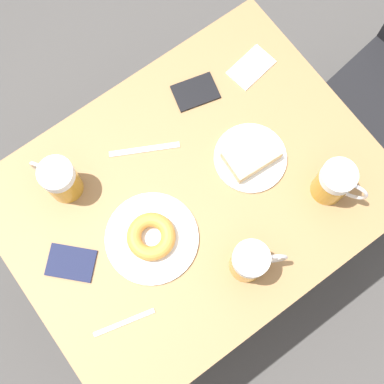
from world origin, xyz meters
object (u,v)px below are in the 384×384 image
Objects in this scene: beer_mug_left at (334,183)px; passport_near_edge at (71,263)px; beer_mug_right at (60,180)px; fork at (124,322)px; plate_with_donut at (152,237)px; plate_with_cake at (251,156)px; beer_mug_center at (252,261)px; passport_far_edge at (195,92)px; napkin_folded at (251,67)px; knife at (144,149)px.

beer_mug_left is 0.73m from passport_near_edge.
beer_mug_right reaches higher than fork.
beer_mug_left reaches higher than plate_with_donut.
beer_mug_right is at bearing 150.97° from passport_near_edge.
plate_with_cake is 1.42× the size of beer_mug_left.
beer_mug_center reaches higher than plate_with_cake.
beer_mug_right reaches higher than passport_far_edge.
passport_far_edge is at bearing 110.05° from passport_near_edge.
beer_mug_left is 1.00× the size of beer_mug_right.
plate_with_cake reaches higher than napkin_folded.
passport_near_edge is (0.19, -0.10, -0.07)m from beer_mug_right.
passport_far_edge is at bearing 92.38° from beer_mug_right.
plate_with_donut is at bearing 71.00° from passport_near_edge.
plate_with_donut is at bearing 22.79° from beer_mug_right.
plate_with_donut is at bearing -51.50° from passport_far_edge.
knife is (0.04, 0.24, -0.07)m from beer_mug_right.
passport_far_edge is (-0.06, 0.22, 0.00)m from knife.
fork is at bearing -52.07° from passport_far_edge.
beer_mug_center is 0.87× the size of fork.
plate_with_donut is 0.26m from knife.
plate_with_donut is at bearing -86.18° from plate_with_cake.
knife is at bearing 149.70° from plate_with_donut.
plate_with_cake is 1.11× the size of knife.
plate_with_donut is 0.45m from passport_far_edge.
passport_near_edge and passport_far_edge have the same top height.
napkin_folded is at bearing 141.55° from beer_mug_center.
plate_with_cake is 0.26m from passport_far_edge.
passport_near_edge reaches higher than napkin_folded.
beer_mug_right reaches higher than knife.
beer_mug_left is 0.78× the size of knife.
passport_far_edge is at bearing -100.32° from napkin_folded.
fork is 0.89× the size of knife.
plate_with_cake is 1.42× the size of beer_mug_center.
beer_mug_left and beer_mug_center have the same top height.
fork is at bearing -93.24° from beer_mug_left.
knife is (-0.36, 0.32, -0.00)m from fork.
napkin_folded is 0.18m from passport_far_edge.
beer_mug_right is 0.87× the size of fork.
beer_mug_right reaches higher than plate_with_donut.
beer_mug_center is 0.48m from passport_near_edge.
napkin_folded is (-0.42, 0.06, -0.07)m from beer_mug_left.
beer_mug_left is 0.31m from beer_mug_center.
beer_mug_left is 0.48m from passport_far_edge.
knife is at bearing -174.78° from beer_mug_center.
beer_mug_right is at bearing -157.21° from plate_with_donut.
passport_far_edge is (-0.02, 0.46, -0.07)m from beer_mug_right.
fork is (0.40, -0.08, -0.07)m from beer_mug_right.
knife is (-0.40, -0.34, -0.07)m from beer_mug_left.
passport_near_edge is at bearing -126.57° from beer_mug_center.
plate_with_cake is 0.30m from beer_mug_center.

